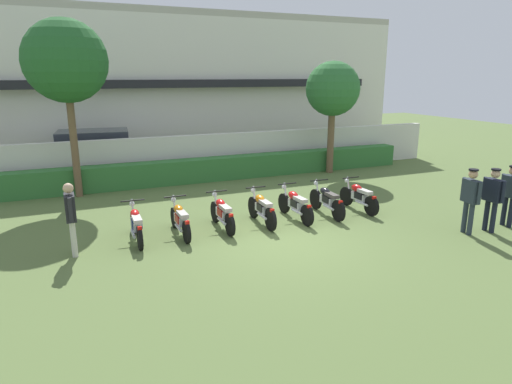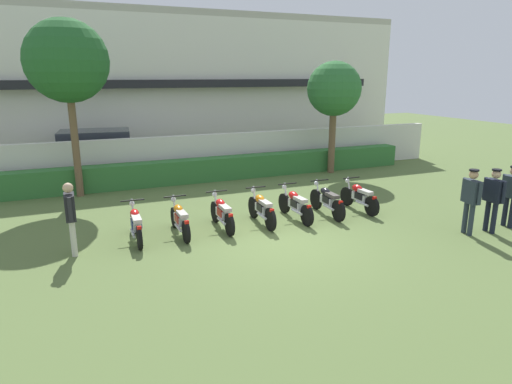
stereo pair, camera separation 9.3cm
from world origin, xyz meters
The scene contains 18 objects.
ground centered at (0.00, 0.00, 0.00)m, with size 60.00×60.00×0.00m, color #566B38.
building centered at (0.00, 14.29, 3.47)m, with size 23.90×6.50×6.94m.
compound_wall centered at (0.00, 7.83, 0.86)m, with size 22.70×0.30×1.73m, color silver.
hedge_row centered at (0.00, 7.13, 0.44)m, with size 18.16×0.70×0.89m, color #337033.
parked_car centered at (-3.57, 9.57, 0.94)m, with size 4.67×2.48×1.89m.
tree_near_inspector centered at (-4.50, 6.61, 4.44)m, with size 2.65×2.65×5.80m.
tree_far_side centered at (5.50, 6.54, 3.45)m, with size 2.21×2.21×4.60m.
motorcycle_in_row_0 centered at (-3.36, 1.48, 0.44)m, with size 0.60×1.83×0.95m.
motorcycle_in_row_1 centered at (-2.25, 1.47, 0.44)m, with size 0.60×1.82×0.94m.
motorcycle_in_row_2 centered at (-1.09, 1.50, 0.45)m, with size 0.60×1.82×0.96m.
motorcycle_in_row_3 centered at (0.05, 1.45, 0.45)m, with size 0.60×1.85×0.97m.
motorcycle_in_row_4 centered at (1.12, 1.46, 0.45)m, with size 0.60×1.93×0.96m.
motorcycle_in_row_5 centered at (2.16, 1.44, 0.46)m, with size 0.60×1.95×0.97m.
motorcycle_in_row_6 centered at (3.30, 1.44, 0.45)m, with size 0.60×1.83×0.96m.
inspector_person centered at (-4.81, 1.12, 1.02)m, with size 0.23×0.68×1.71m.
officer_0 centered at (4.68, -1.39, 1.03)m, with size 0.30×0.68×1.73m.
officer_1 centered at (5.34, -1.50, 1.01)m, with size 0.24×0.68×1.70m.
officer_2 centered at (6.17, -1.38, 1.00)m, with size 0.26×0.67×1.69m.
Camera 1 is at (-4.78, -9.36, 4.03)m, focal length 31.31 mm.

